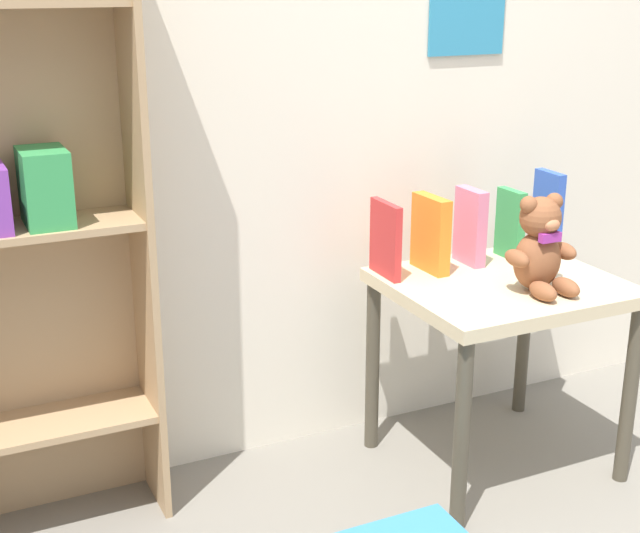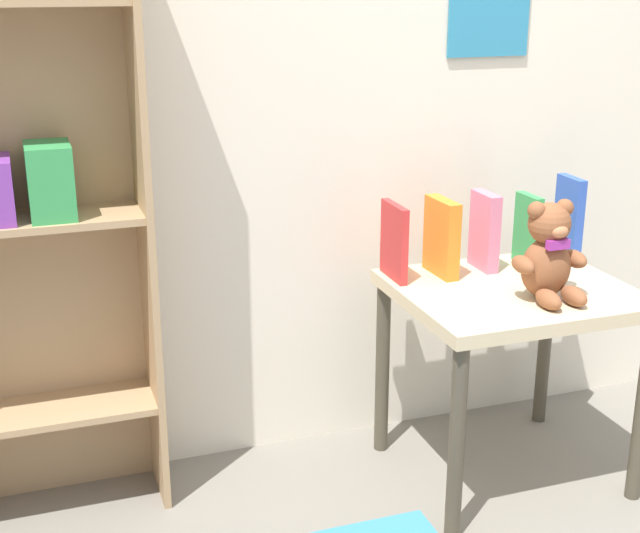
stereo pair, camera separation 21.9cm
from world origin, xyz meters
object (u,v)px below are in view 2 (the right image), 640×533
book_standing_pink (485,231)px  book_standing_blue (569,218)px  bookshelf_side (21,181)px  book_standing_red (394,242)px  teddy_bear (549,255)px  book_standing_green (528,230)px  book_standing_orange (442,237)px  display_table (511,316)px

book_standing_pink → book_standing_blue: size_ratio=0.90×
bookshelf_side → book_standing_red: 0.96m
teddy_bear → book_standing_green: bearing=68.9°
book_standing_green → book_standing_blue: (0.13, 0.00, 0.02)m
book_standing_pink → book_standing_green: book_standing_pink is taller
teddy_bear → book_standing_pink: 0.27m
book_standing_orange → book_standing_blue: bearing=-1.0°
book_standing_red → book_standing_green: book_standing_red is taller
book_standing_pink → teddy_bear: bearing=-82.7°
book_standing_red → book_standing_blue: book_standing_blue is taller
teddy_bear → book_standing_red: (-0.30, 0.27, -0.01)m
book_standing_pink → book_standing_blue: bearing=-0.1°
bookshelf_side → display_table: bookshelf_side is taller
teddy_bear → book_standing_blue: teddy_bear is taller
display_table → teddy_bear: (0.03, -0.10, 0.20)m
book_standing_orange → book_standing_blue: book_standing_blue is taller
display_table → book_standing_green: size_ratio=2.99×
bookshelf_side → teddy_bear: bearing=-16.4°
display_table → bookshelf_side: bearing=167.6°
book_standing_pink → book_standing_green: (0.13, -0.00, -0.01)m
bookshelf_side → teddy_bear: (1.23, -0.36, -0.20)m
bookshelf_side → book_standing_green: size_ratio=7.77×
book_standing_pink → book_standing_green: 0.13m
book_standing_red → book_standing_blue: size_ratio=0.86×
display_table → book_standing_green: book_standing_green is taller
book_standing_red → book_standing_blue: (0.54, -0.01, 0.02)m
bookshelf_side → teddy_bear: size_ratio=6.16×
book_standing_orange → book_standing_pink: size_ratio=0.98×
display_table → teddy_bear: teddy_bear is taller
book_standing_orange → book_standing_green: book_standing_orange is taller
book_standing_red → book_standing_green: size_ratio=1.03×
book_standing_pink → book_standing_blue: book_standing_blue is taller
teddy_bear → book_standing_red: size_ratio=1.23×
display_table → book_standing_blue: (0.27, 0.17, 0.20)m
book_standing_green → book_standing_blue: bearing=0.2°
teddy_bear → book_standing_blue: bearing=48.4°
book_standing_blue → book_standing_red: bearing=-179.2°
teddy_bear → book_standing_blue: (0.24, 0.26, 0.00)m
teddy_bear → display_table: bearing=108.9°
book_standing_blue → book_standing_orange: bearing=-177.7°
display_table → book_standing_red: (-0.27, 0.17, 0.18)m
book_standing_green → display_table: bearing=-131.0°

